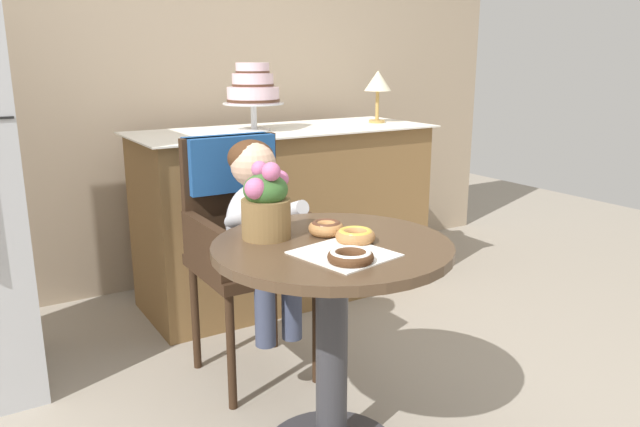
{
  "coord_description": "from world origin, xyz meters",
  "views": [
    {
      "loc": [
        -0.95,
        -1.46,
        1.26
      ],
      "look_at": [
        0.05,
        0.15,
        0.77
      ],
      "focal_mm": 34.3,
      "sensor_mm": 36.0,
      "label": 1
    }
  ],
  "objects_px": {
    "tiered_cake_stand": "(253,89)",
    "donut_front": "(326,227)",
    "donut_side": "(351,256)",
    "seated_child": "(258,216)",
    "flower_vase": "(266,201)",
    "table_lamp": "(378,83)",
    "cafe_table": "(332,309)",
    "donut_mid": "(355,235)",
    "wicker_chair": "(241,217)"
  },
  "relations": [
    {
      "from": "donut_front",
      "to": "flower_vase",
      "type": "xyz_separation_m",
      "value": [
        -0.17,
        0.07,
        0.09
      ]
    },
    {
      "from": "flower_vase",
      "to": "tiered_cake_stand",
      "type": "relative_size",
      "value": 0.73
    },
    {
      "from": "seated_child",
      "to": "donut_front",
      "type": "relative_size",
      "value": 6.54
    },
    {
      "from": "wicker_chair",
      "to": "table_lamp",
      "type": "distance_m",
      "value": 1.34
    },
    {
      "from": "cafe_table",
      "to": "donut_side",
      "type": "distance_m",
      "value": 0.3
    },
    {
      "from": "tiered_cake_stand",
      "to": "table_lamp",
      "type": "distance_m",
      "value": 0.75
    },
    {
      "from": "tiered_cake_stand",
      "to": "flower_vase",
      "type": "bearing_deg",
      "value": -114.28
    },
    {
      "from": "donut_side",
      "to": "table_lamp",
      "type": "distance_m",
      "value": 1.92
    },
    {
      "from": "seated_child",
      "to": "flower_vase",
      "type": "relative_size",
      "value": 3.03
    },
    {
      "from": "wicker_chair",
      "to": "flower_vase",
      "type": "distance_m",
      "value": 0.6
    },
    {
      "from": "donut_mid",
      "to": "table_lamp",
      "type": "xyz_separation_m",
      "value": [
        1.07,
        1.32,
        0.37
      ]
    },
    {
      "from": "seated_child",
      "to": "donut_mid",
      "type": "xyz_separation_m",
      "value": [
        0.04,
        -0.57,
        0.06
      ]
    },
    {
      "from": "donut_mid",
      "to": "tiered_cake_stand",
      "type": "xyz_separation_m",
      "value": [
        0.32,
        1.33,
        0.36
      ]
    },
    {
      "from": "tiered_cake_stand",
      "to": "table_lamp",
      "type": "height_order",
      "value": "tiered_cake_stand"
    },
    {
      "from": "wicker_chair",
      "to": "donut_mid",
      "type": "distance_m",
      "value": 0.74
    },
    {
      "from": "flower_vase",
      "to": "wicker_chair",
      "type": "bearing_deg",
      "value": 73.68
    },
    {
      "from": "donut_side",
      "to": "flower_vase",
      "type": "bearing_deg",
      "value": 104.25
    },
    {
      "from": "seated_child",
      "to": "flower_vase",
      "type": "bearing_deg",
      "value": -112.29
    },
    {
      "from": "donut_mid",
      "to": "table_lamp",
      "type": "relative_size",
      "value": 0.42
    },
    {
      "from": "donut_side",
      "to": "table_lamp",
      "type": "bearing_deg",
      "value": 51.03
    },
    {
      "from": "donut_side",
      "to": "donut_front",
      "type": "bearing_deg",
      "value": 71.34
    },
    {
      "from": "cafe_table",
      "to": "donut_mid",
      "type": "xyz_separation_m",
      "value": [
        0.06,
        -0.03,
        0.23
      ]
    },
    {
      "from": "wicker_chair",
      "to": "donut_side",
      "type": "height_order",
      "value": "wicker_chair"
    },
    {
      "from": "cafe_table",
      "to": "donut_mid",
      "type": "bearing_deg",
      "value": -29.09
    },
    {
      "from": "cafe_table",
      "to": "tiered_cake_stand",
      "type": "bearing_deg",
      "value": 73.82
    },
    {
      "from": "tiered_cake_stand",
      "to": "donut_front",
      "type": "bearing_deg",
      "value": -105.9
    },
    {
      "from": "table_lamp",
      "to": "donut_mid",
      "type": "bearing_deg",
      "value": -128.98
    },
    {
      "from": "donut_mid",
      "to": "flower_vase",
      "type": "height_order",
      "value": "flower_vase"
    },
    {
      "from": "seated_child",
      "to": "table_lamp",
      "type": "height_order",
      "value": "table_lamp"
    },
    {
      "from": "wicker_chair",
      "to": "donut_side",
      "type": "xyz_separation_m",
      "value": [
        -0.08,
        -0.87,
        0.1
      ]
    },
    {
      "from": "seated_child",
      "to": "donut_side",
      "type": "bearing_deg",
      "value": -96.02
    },
    {
      "from": "wicker_chair",
      "to": "table_lamp",
      "type": "height_order",
      "value": "table_lamp"
    },
    {
      "from": "wicker_chair",
      "to": "donut_front",
      "type": "height_order",
      "value": "wicker_chair"
    },
    {
      "from": "donut_side",
      "to": "flower_vase",
      "type": "distance_m",
      "value": 0.35
    },
    {
      "from": "donut_side",
      "to": "seated_child",
      "type": "bearing_deg",
      "value": 83.98
    },
    {
      "from": "wicker_chair",
      "to": "tiered_cake_stand",
      "type": "bearing_deg",
      "value": 62.29
    },
    {
      "from": "seated_child",
      "to": "flower_vase",
      "type": "xyz_separation_m",
      "value": [
        -0.16,
        -0.39,
        0.16
      ]
    },
    {
      "from": "flower_vase",
      "to": "table_lamp",
      "type": "height_order",
      "value": "table_lamp"
    },
    {
      "from": "wicker_chair",
      "to": "donut_mid",
      "type": "xyz_separation_m",
      "value": [
        0.04,
        -0.73,
        0.1
      ]
    },
    {
      "from": "donut_front",
      "to": "table_lamp",
      "type": "relative_size",
      "value": 0.39
    },
    {
      "from": "tiered_cake_stand",
      "to": "table_lamp",
      "type": "relative_size",
      "value": 1.16
    },
    {
      "from": "flower_vase",
      "to": "seated_child",
      "type": "bearing_deg",
      "value": 67.71
    },
    {
      "from": "donut_mid",
      "to": "tiered_cake_stand",
      "type": "bearing_deg",
      "value": 76.62
    },
    {
      "from": "cafe_table",
      "to": "donut_mid",
      "type": "height_order",
      "value": "donut_mid"
    },
    {
      "from": "wicker_chair",
      "to": "seated_child",
      "type": "xyz_separation_m",
      "value": [
        0.0,
        -0.16,
        0.04
      ]
    },
    {
      "from": "seated_child",
      "to": "wicker_chair",
      "type": "bearing_deg",
      "value": 90.0
    },
    {
      "from": "donut_side",
      "to": "wicker_chair",
      "type": "bearing_deg",
      "value": 85.04
    },
    {
      "from": "flower_vase",
      "to": "cafe_table",
      "type": "bearing_deg",
      "value": -46.37
    },
    {
      "from": "donut_mid",
      "to": "donut_side",
      "type": "height_order",
      "value": "donut_mid"
    },
    {
      "from": "cafe_table",
      "to": "table_lamp",
      "type": "height_order",
      "value": "table_lamp"
    }
  ]
}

